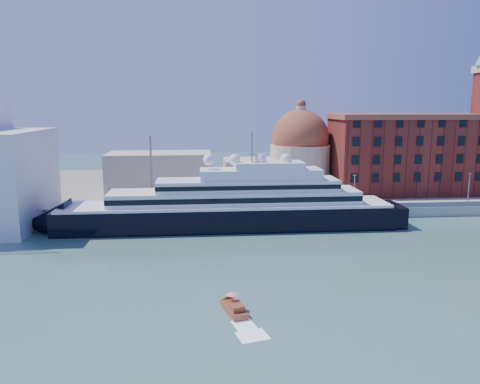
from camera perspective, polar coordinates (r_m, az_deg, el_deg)
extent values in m
plane|color=#3A6560|center=(85.60, 0.95, -8.31)|extent=(400.00, 400.00, 0.00)
cube|color=gray|center=(117.88, -0.80, -2.42)|extent=(180.00, 10.00, 2.50)
cube|color=slate|center=(158.07, -1.93, 0.80)|extent=(260.00, 72.00, 2.00)
cube|color=slate|center=(113.10, -0.63, -2.01)|extent=(180.00, 0.10, 1.20)
cube|color=black|center=(106.83, -1.68, -3.29)|extent=(75.62, 11.63, 6.30)
cone|color=black|center=(111.80, -22.50, -3.48)|extent=(9.70, 11.63, 11.63)
cube|color=black|center=(115.43, 17.43, -2.84)|extent=(5.82, 10.66, 5.82)
cube|color=white|center=(106.08, -1.69, -1.51)|extent=(73.68, 11.83, 0.58)
cube|color=white|center=(105.86, -0.65, -0.57)|extent=(56.23, 9.70, 2.91)
cube|color=black|center=(101.12, -0.43, -1.10)|extent=(56.23, 0.15, 1.16)
cube|color=white|center=(105.64, 0.92, 0.90)|extent=(40.72, 8.73, 2.52)
cube|color=white|center=(105.61, 2.50, 2.22)|extent=(27.15, 7.76, 2.33)
cube|color=white|center=(105.62, 3.55, 3.27)|extent=(15.51, 6.79, 1.55)
cylinder|color=slate|center=(104.67, 1.47, 5.47)|extent=(0.29, 0.29, 6.79)
sphere|color=white|center=(104.28, -3.85, 3.93)|extent=(2.52, 2.52, 2.52)
sphere|color=white|center=(104.57, -0.66, 3.97)|extent=(2.52, 2.52, 2.52)
sphere|color=white|center=(105.18, 2.51, 4.00)|extent=(2.52, 2.52, 2.52)
sphere|color=white|center=(106.11, 5.63, 4.01)|extent=(2.52, 2.52, 2.52)
cube|color=maroon|center=(65.32, -0.76, -14.14)|extent=(3.47, 6.38, 1.01)
cube|color=maroon|center=(64.09, -0.46, -13.80)|extent=(2.20, 2.85, 0.81)
cylinder|color=slate|center=(65.24, -0.91, -12.96)|extent=(0.06, 0.06, 1.62)
cone|color=red|center=(64.88, -0.91, -12.22)|extent=(1.82, 1.82, 0.40)
cube|color=maroon|center=(146.53, 19.39, 4.19)|extent=(42.00, 18.00, 22.00)
cube|color=brown|center=(145.84, 19.67, 8.68)|extent=(43.00, 19.00, 1.50)
cylinder|color=beige|center=(143.14, 7.28, 2.95)|extent=(18.00, 18.00, 14.00)
sphere|color=brown|center=(142.26, 7.36, 6.54)|extent=(17.00, 17.00, 17.00)
cylinder|color=beige|center=(141.94, 7.44, 9.77)|extent=(3.00, 3.00, 3.00)
cube|color=beige|center=(139.12, 1.79, 1.98)|extent=(18.00, 14.00, 10.00)
cube|color=beige|center=(140.41, -9.74, 2.32)|extent=(30.00, 16.00, 12.00)
cylinder|color=slate|center=(115.53, -15.70, -0.42)|extent=(0.24, 0.24, 8.00)
cube|color=slate|center=(114.85, -15.80, 1.59)|extent=(0.80, 0.30, 0.25)
cylinder|color=slate|center=(113.88, -0.69, -0.18)|extent=(0.24, 0.24, 8.00)
cube|color=slate|center=(113.19, -0.70, 1.86)|extent=(0.80, 0.30, 0.25)
cylinder|color=slate|center=(119.96, 13.74, 0.07)|extent=(0.24, 0.24, 8.00)
cube|color=slate|center=(119.31, 13.83, 2.00)|extent=(0.80, 0.30, 0.25)
cylinder|color=slate|center=(132.71, 26.10, 0.27)|extent=(0.24, 0.24, 8.00)
cube|color=slate|center=(132.12, 26.24, 2.02)|extent=(0.80, 0.30, 0.25)
cylinder|color=slate|center=(115.26, -10.75, 2.29)|extent=(0.50, 0.50, 18.00)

